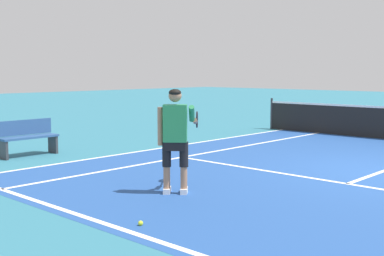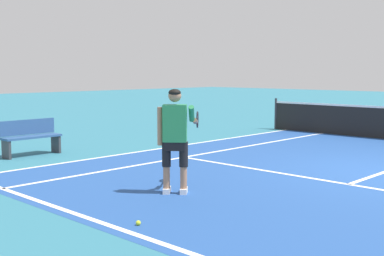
{
  "view_description": "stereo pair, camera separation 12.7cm",
  "coord_description": "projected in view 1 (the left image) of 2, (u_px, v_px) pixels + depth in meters",
  "views": [
    {
      "loc": [
        3.96,
        -9.88,
        1.99
      ],
      "look_at": [
        -1.74,
        -3.75,
        1.05
      ],
      "focal_mm": 47.22,
      "sensor_mm": 36.0,
      "label": 1
    },
    {
      "loc": [
        4.06,
        -9.79,
        1.99
      ],
      "look_at": [
        -1.74,
        -3.75,
        1.05
      ],
      "focal_mm": 47.22,
      "sensor_mm": 36.0,
      "label": 2
    }
  ],
  "objects": [
    {
      "name": "line_singles_left",
      "position": [
        210.0,
        152.0,
        12.48
      ],
      "size": [
        0.1,
        10.79,
        0.01
      ],
      "primitive_type": "cube",
      "color": "white",
      "rests_on": "ground"
    },
    {
      "name": "ground_plane",
      "position": [
        383.0,
        171.0,
        10.09
      ],
      "size": [
        80.0,
        80.0,
        0.0
      ],
      "primitive_type": "plane",
      "color": "teal"
    },
    {
      "name": "line_doubles_left",
      "position": [
        171.0,
        147.0,
        13.41
      ],
      "size": [
        0.1,
        10.79,
        0.01
      ],
      "primitive_type": "cube",
      "color": "white",
      "rests_on": "ground"
    },
    {
      "name": "courtside_bench",
      "position": [
        28.0,
        137.0,
        11.93
      ],
      "size": [
        0.4,
        1.4,
        0.85
      ],
      "color": "#2D5184",
      "rests_on": "ground"
    },
    {
      "name": "tennis_ball_near_feet",
      "position": [
        141.0,
        223.0,
        6.54
      ],
      "size": [
        0.07,
        0.07,
        0.07
      ],
      "primitive_type": "sphere",
      "color": "#CCE02D",
      "rests_on": "ground"
    },
    {
      "name": "tennis_player",
      "position": [
        176.0,
        134.0,
        8.17
      ],
      "size": [
        0.68,
        1.19,
        1.71
      ],
      "color": "white",
      "rests_on": "ground"
    },
    {
      "name": "line_service",
      "position": [
        348.0,
        184.0,
        8.96
      ],
      "size": [
        8.23,
        0.1,
        0.01
      ],
      "primitive_type": "cube",
      "color": "white",
      "rests_on": "ground"
    },
    {
      "name": "line_baseline",
      "position": [
        173.0,
        246.0,
        5.77
      ],
      "size": [
        10.98,
        0.1,
        0.01
      ],
      "primitive_type": "cube",
      "color": "white",
      "rests_on": "ground"
    },
    {
      "name": "court_inner_surface",
      "position": [
        371.0,
        175.0,
        9.7
      ],
      "size": [
        10.98,
        11.19,
        0.0
      ],
      "primitive_type": "cube",
      "color": "#234C93",
      "rests_on": "ground"
    }
  ]
}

